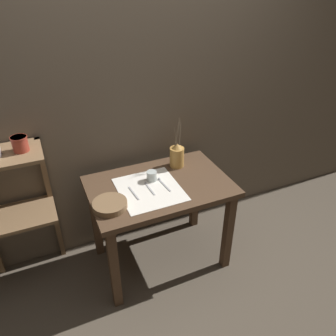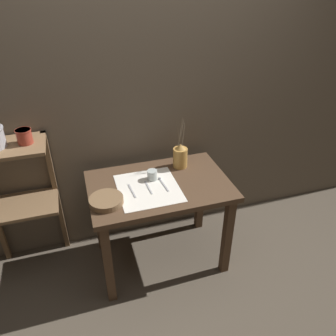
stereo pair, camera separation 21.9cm
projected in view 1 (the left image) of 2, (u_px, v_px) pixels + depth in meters
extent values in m
plane|color=brown|center=(161.00, 258.00, 2.73)|extent=(12.00, 12.00, 0.00)
cube|color=brown|center=(136.00, 103.00, 2.44)|extent=(7.00, 0.06, 2.40)
cube|color=#4C3523|center=(160.00, 187.00, 2.35)|extent=(1.01, 0.66, 0.04)
cube|color=#4C3523|center=(114.00, 269.00, 2.18)|extent=(0.06, 0.06, 0.70)
cube|color=#4C3523|center=(228.00, 232.00, 2.48)|extent=(0.06, 0.06, 0.70)
cube|color=#4C3523|center=(96.00, 220.00, 2.60)|extent=(0.06, 0.06, 0.70)
cube|color=#4C3523|center=(195.00, 193.00, 2.90)|extent=(0.06, 0.06, 0.70)
cube|color=brown|center=(18.00, 217.00, 2.26)|extent=(0.51, 0.33, 0.02)
cube|color=brown|center=(52.00, 202.00, 2.48)|extent=(0.04, 0.04, 1.08)
cube|color=white|center=(150.00, 189.00, 2.28)|extent=(0.42, 0.46, 0.00)
cylinder|color=#B7843D|center=(177.00, 157.00, 2.51)|extent=(0.11, 0.11, 0.16)
cone|color=#B7843D|center=(177.00, 146.00, 2.46)|extent=(0.08, 0.08, 0.04)
cylinder|color=brown|center=(180.00, 134.00, 2.40)|extent=(0.04, 0.05, 0.16)
cylinder|color=brown|center=(175.00, 135.00, 2.43)|extent=(0.03, 0.02, 0.13)
cylinder|color=brown|center=(177.00, 133.00, 2.42)|extent=(0.04, 0.02, 0.16)
cylinder|color=brown|center=(177.00, 132.00, 2.38)|extent=(0.03, 0.00, 0.22)
cylinder|color=brown|center=(178.00, 132.00, 2.39)|extent=(0.05, 0.04, 0.20)
cylinder|color=brown|center=(110.00, 205.00, 2.10)|extent=(0.22, 0.22, 0.04)
cylinder|color=#B7C1BC|center=(152.00, 176.00, 2.36)|extent=(0.07, 0.07, 0.07)
cube|color=#A8A8AD|center=(134.00, 193.00, 2.24)|extent=(0.03, 0.17, 0.00)
cube|color=#A8A8AD|center=(150.00, 189.00, 2.28)|extent=(0.02, 0.17, 0.00)
cube|color=#A8A8AD|center=(165.00, 185.00, 2.32)|extent=(0.03, 0.17, 0.00)
sphere|color=#A8A8AD|center=(159.00, 179.00, 2.38)|extent=(0.02, 0.02, 0.02)
cylinder|color=#9E3828|center=(20.00, 144.00, 2.02)|extent=(0.10, 0.10, 0.10)
cylinder|color=#9E3828|center=(18.00, 137.00, 2.00)|extent=(0.10, 0.10, 0.01)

